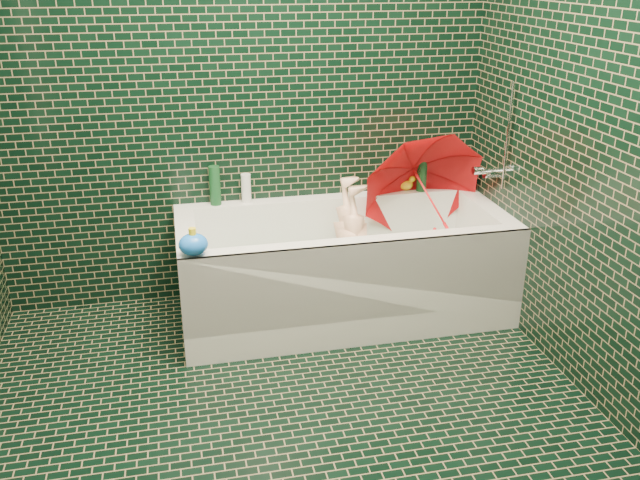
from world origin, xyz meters
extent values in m
plane|color=black|center=(0.00, 0.00, 0.00)|extent=(2.80, 2.80, 0.00)
plane|color=black|center=(0.00, 1.40, 1.25)|extent=(2.80, 0.00, 2.80)
plane|color=black|center=(0.00, -1.40, 1.25)|extent=(2.80, 0.00, 2.80)
cube|color=white|center=(0.45, 1.02, 0.07)|extent=(1.70, 0.75, 0.15)
cube|color=white|center=(0.45, 1.35, 0.35)|extent=(1.70, 0.10, 0.40)
cube|color=white|center=(0.45, 0.70, 0.35)|extent=(1.70, 0.10, 0.40)
cube|color=white|center=(1.25, 1.02, 0.35)|extent=(0.10, 0.55, 0.40)
cube|color=white|center=(-0.35, 1.02, 0.35)|extent=(0.10, 0.55, 0.40)
cube|color=white|center=(0.45, 0.66, 0.28)|extent=(1.70, 0.02, 0.55)
cube|color=green|center=(0.45, 1.02, 0.16)|extent=(1.35, 0.47, 0.01)
cube|color=silver|center=(0.45, 1.02, 0.30)|extent=(1.48, 0.53, 0.00)
cylinder|color=silver|center=(1.28, 1.02, 0.73)|extent=(0.14, 0.05, 0.05)
cylinder|color=silver|center=(1.20, 1.08, 0.73)|extent=(0.05, 0.04, 0.04)
cylinder|color=silver|center=(1.27, 0.92, 0.95)|extent=(0.01, 0.01, 0.55)
imported|color=#EFB795|center=(0.52, 1.01, 0.31)|extent=(0.88, 0.37, 0.26)
imported|color=red|center=(0.95, 1.10, 0.59)|extent=(0.75, 0.84, 0.85)
imported|color=white|center=(1.21, 1.35, 0.55)|extent=(0.10, 0.11, 0.23)
imported|color=#4A1D6F|center=(1.21, 1.33, 0.55)|extent=(0.10, 0.10, 0.18)
imported|color=#12421F|center=(1.17, 1.35, 0.55)|extent=(0.16, 0.16, 0.18)
cylinder|color=#12421F|center=(0.99, 1.34, 0.66)|extent=(0.07, 0.07, 0.22)
cylinder|color=silver|center=(1.25, 1.31, 0.63)|extent=(0.07, 0.07, 0.16)
cylinder|color=#12421F|center=(-0.18, 1.36, 0.66)|extent=(0.07, 0.07, 0.21)
cylinder|color=white|center=(-0.01, 1.36, 0.63)|extent=(0.06, 0.06, 0.16)
ellipsoid|color=yellow|center=(0.90, 1.36, 0.58)|extent=(0.09, 0.08, 0.06)
sphere|color=yellow|center=(0.93, 1.36, 0.62)|extent=(0.04, 0.04, 0.04)
cone|color=orange|center=(0.95, 1.35, 0.62)|extent=(0.02, 0.02, 0.02)
ellipsoid|color=blue|center=(-0.32, 0.69, 0.60)|extent=(0.16, 0.15, 0.10)
cylinder|color=yellow|center=(-0.32, 0.69, 0.66)|extent=(0.03, 0.03, 0.04)
camera|label=1|loc=(-0.37, -2.13, 1.77)|focal=38.00mm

